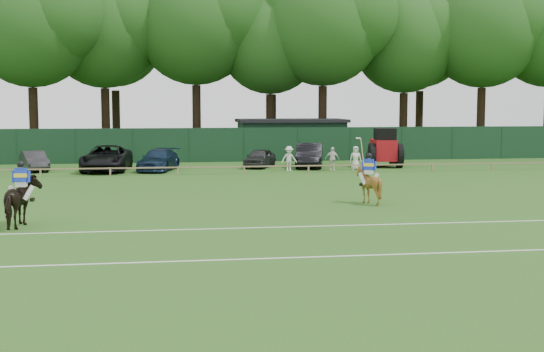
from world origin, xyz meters
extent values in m
plane|color=#1E4C14|center=(0.00, 0.00, 0.00)|extent=(160.00, 160.00, 0.00)
imported|color=black|center=(-8.75, 0.38, 0.90)|extent=(1.14, 2.20, 1.80)
imported|color=brown|center=(4.92, 4.36, 0.81)|extent=(1.79, 1.87, 1.62)
imported|color=#2E2D30|center=(-12.01, 21.88, 0.63)|extent=(2.52, 4.06, 1.26)
imported|color=black|center=(-7.45, 21.15, 0.81)|extent=(3.15, 6.05, 1.63)
imported|color=#13243D|center=(-4.17, 20.93, 0.68)|extent=(3.04, 5.02, 1.36)
imported|color=#303133|center=(2.51, 22.22, 0.63)|extent=(2.86, 4.00, 1.26)
imported|color=black|center=(5.83, 21.86, 0.81)|extent=(2.77, 5.15, 1.61)
imported|color=silver|center=(4.04, 19.51, 0.79)|extent=(1.09, 0.72, 1.57)
imported|color=white|center=(6.79, 19.27, 0.76)|extent=(0.92, 0.45, 1.52)
imported|color=white|center=(8.42, 19.62, 0.77)|extent=(0.79, 0.56, 1.53)
cube|color=silver|center=(-8.75, 0.38, 1.52)|extent=(0.38, 0.29, 0.18)
cube|color=#1B36C9|center=(-8.75, 0.38, 1.84)|extent=(0.42, 0.34, 0.51)
cube|color=yellow|center=(-8.75, 0.38, 1.82)|extent=(0.45, 0.32, 0.18)
sphere|color=black|center=(-8.75, 0.38, 2.21)|extent=(0.25, 0.25, 0.25)
cylinder|color=silver|center=(-8.50, 0.31, 1.22)|extent=(0.42, 0.32, 0.59)
cylinder|color=silver|center=(-9.02, 0.36, 1.22)|extent=(0.42, 0.36, 0.59)
cube|color=silver|center=(4.92, 4.36, 1.37)|extent=(0.43, 0.38, 0.18)
cube|color=#1B36C9|center=(4.92, 4.36, 1.69)|extent=(0.49, 0.44, 0.51)
cube|color=yellow|center=(4.92, 4.36, 1.67)|extent=(0.51, 0.44, 0.18)
sphere|color=black|center=(4.92, 4.36, 2.06)|extent=(0.25, 0.25, 0.25)
cylinder|color=silver|center=(5.14, 4.21, 1.07)|extent=(0.47, 0.27, 0.59)
cylinder|color=silver|center=(4.66, 4.42, 1.07)|extent=(0.38, 0.45, 0.59)
cylinder|color=tan|center=(4.67, 4.53, 2.24)|extent=(0.04, 0.64, 1.17)
cube|color=silver|center=(0.00, -6.00, 0.01)|extent=(60.00, 0.10, 0.01)
cube|color=silver|center=(0.00, -1.00, 0.01)|extent=(60.00, 0.10, 0.01)
cube|color=#997F5B|center=(0.00, 18.00, 0.45)|extent=(62.00, 0.08, 0.08)
cube|color=#14351E|center=(0.00, 27.00, 1.25)|extent=(92.00, 0.04, 2.50)
cube|color=#14331E|center=(6.00, 30.00, 1.40)|extent=(8.00, 4.00, 2.80)
cube|color=black|center=(6.00, 30.00, 2.92)|extent=(8.40, 4.40, 0.24)
cube|color=#A70F16|center=(10.86, 21.50, 1.14)|extent=(1.72, 2.77, 1.42)
cube|color=black|center=(10.81, 21.07, 2.13)|extent=(1.47, 1.56, 0.98)
cylinder|color=black|center=(9.85, 20.85, 0.82)|extent=(0.52, 1.66, 1.64)
cylinder|color=black|center=(11.69, 20.63, 0.82)|extent=(0.52, 1.66, 1.64)
cylinder|color=black|center=(10.18, 22.68, 0.44)|extent=(0.43, 0.91, 0.87)
cylinder|color=black|center=(11.80, 22.48, 0.44)|extent=(0.43, 0.91, 0.87)
camera|label=1|loc=(-3.76, -25.84, 4.39)|focal=48.00mm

